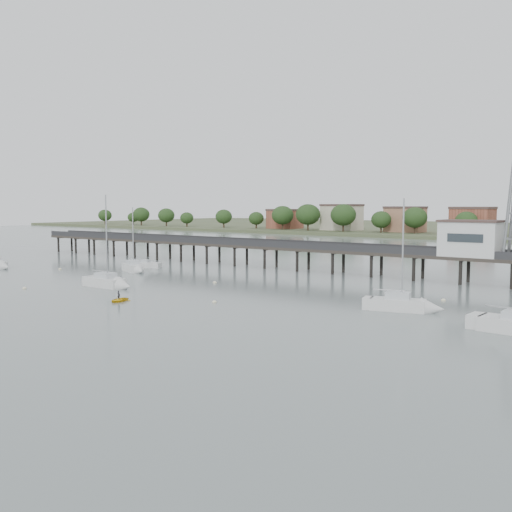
{
  "coord_description": "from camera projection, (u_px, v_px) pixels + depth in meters",
  "views": [
    {
      "loc": [
        49.47,
        -24.52,
        11.45
      ],
      "look_at": [
        -0.31,
        42.0,
        4.0
      ],
      "focal_mm": 40.0,
      "sensor_mm": 36.0,
      "label": 1
    }
  ],
  "objects": [
    {
      "name": "pier",
      "position": [
        320.0,
        250.0,
        97.6
      ],
      "size": [
        150.0,
        5.0,
        5.5
      ],
      "color": "#2D2823",
      "rests_on": "ground"
    },
    {
      "name": "pier_building",
      "position": [
        470.0,
        238.0,
        82.43
      ],
      "size": [
        8.4,
        5.4,
        5.3
      ],
      "color": "silver",
      "rests_on": "ground"
    },
    {
      "name": "sailboat_c",
      "position": [
        409.0,
        305.0,
        61.43
      ],
      "size": [
        8.05,
        4.18,
        12.83
      ],
      "rotation": [
        0.0,
        0.0,
        0.26
      ],
      "color": "silver",
      "rests_on": "ground"
    },
    {
      "name": "sailboat_b",
      "position": [
        135.0,
        269.0,
        97.03
      ],
      "size": [
        7.18,
        4.4,
        11.57
      ],
      "rotation": [
        0.0,
        0.0,
        -0.37
      ],
      "color": "silver",
      "rests_on": "ground"
    },
    {
      "name": "sailboat_f",
      "position": [
        112.0,
        283.0,
        78.87
      ],
      "size": [
        8.23,
        2.43,
        13.59
      ],
      "rotation": [
        0.0,
        0.0,
        0.0
      ],
      "color": "silver",
      "rests_on": "ground"
    },
    {
      "name": "white_tender",
      "position": [
        149.0,
        265.0,
        104.39
      ],
      "size": [
        4.43,
        2.96,
        1.59
      ],
      "rotation": [
        0.0,
        0.0,
        0.34
      ],
      "color": "silver",
      "rests_on": "ground"
    },
    {
      "name": "yellow_dinghy",
      "position": [
        119.0,
        302.0,
        67.76
      ],
      "size": [
        2.14,
        1.07,
        2.88
      ],
      "primitive_type": "imported",
      "rotation": [
        0.0,
        0.0,
        0.24
      ],
      "color": "yellow",
      "rests_on": "ground"
    },
    {
      "name": "dinghy_occupant",
      "position": [
        119.0,
        302.0,
        67.76
      ],
      "size": [
        0.47,
        1.1,
        0.26
      ],
      "primitive_type": "imported",
      "rotation": [
        0.0,
        0.0,
        3.22
      ],
      "color": "black",
      "rests_on": "ground"
    },
    {
      "name": "mooring_buoys",
      "position": [
        219.0,
        292.0,
        74.46
      ],
      "size": [
        81.46,
        25.18,
        0.39
      ],
      "color": "#FBF2C3",
      "rests_on": "ground"
    }
  ]
}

